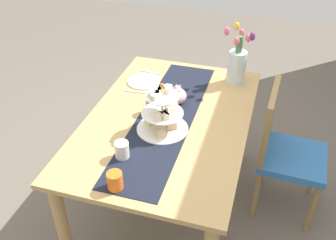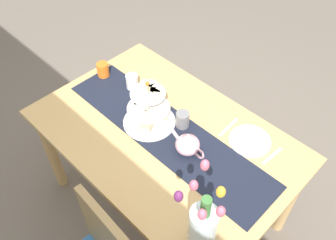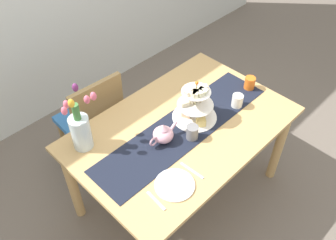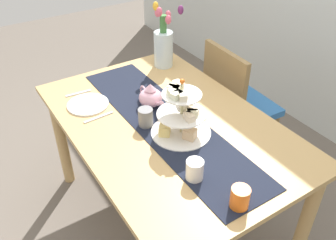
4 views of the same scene
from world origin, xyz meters
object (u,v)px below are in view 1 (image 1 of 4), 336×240
dinner_plate_left (144,81)px  fork_left (151,72)px  mug_orange (115,181)px  dining_table (168,132)px  mug_grey (152,105)px  tiered_cake_stand (162,114)px  teapot (176,95)px  tulip_vase (237,63)px  knife_left (137,92)px  mug_white_text (122,150)px  chair_left (283,147)px

dinner_plate_left → fork_left: (-0.15, 0.00, -0.00)m
fork_left → mug_orange: bearing=10.6°
dining_table → fork_left: 0.60m
fork_left → mug_grey: 0.52m
dining_table → tiered_cake_stand: 0.25m
teapot → mug_orange: teapot is taller
tiered_cake_stand → teapot: tiered_cake_stand is taller
tulip_vase → fork_left: (0.03, -0.61, -0.15)m
tulip_vase → mug_orange: (1.18, -0.40, -0.10)m
tulip_vase → tiered_cake_stand: bearing=-25.6°
dining_table → tulip_vase: size_ratio=3.43×
dining_table → mug_orange: bearing=-6.8°
dining_table → mug_grey: 0.20m
knife_left → mug_white_text: (0.64, 0.16, 0.04)m
chair_left → mug_orange: size_ratio=9.58×
dinner_plate_left → mug_orange: bearing=12.1°
fork_left → teapot: bearing=40.5°
dining_table → teapot: bearing=180.0°
dining_table → teapot: (-0.18, 0.00, 0.17)m
tulip_vase → dinner_plate_left: size_ratio=1.86×
dinner_plate_left → mug_grey: bearing=27.4°
teapot → fork_left: 0.45m
knife_left → mug_white_text: 0.66m
chair_left → mug_orange: (0.87, -0.78, 0.30)m
dining_table → dinner_plate_left: size_ratio=6.38×
fork_left → mug_white_text: size_ratio=1.58×
tiered_cake_stand → knife_left: (-0.35, -0.29, -0.11)m
tulip_vase → mug_white_text: 1.07m
teapot → mug_white_text: size_ratio=2.51×
tiered_cake_stand → mug_orange: (0.51, -0.07, -0.06)m
dinner_plate_left → mug_orange: size_ratio=2.42×
tulip_vase → fork_left: bearing=-86.8°
dining_table → tulip_vase: 0.69m
teapot → mug_white_text: 0.60m
mug_white_text → mug_orange: (0.22, 0.06, 0.00)m
mug_grey → tulip_vase: bearing=140.1°
knife_left → tiered_cake_stand: bearing=39.9°
mug_white_text → knife_left: bearing=-165.9°
mug_grey → mug_orange: 0.66m
chair_left → tulip_vase: (-0.31, -0.39, 0.40)m
teapot → tulip_vase: tulip_vase is taller
tiered_cake_stand → mug_grey: 0.20m
knife_left → mug_orange: bearing=14.1°
dining_table → dinner_plate_left: (-0.37, -0.29, 0.11)m
tulip_vase → chair_left: bearing=51.3°
dinner_plate_left → knife_left: 0.15m
chair_left → mug_white_text: 1.10m
tiered_cake_stand → mug_grey: tiered_cake_stand is taller
teapot → dinner_plate_left: bearing=-123.9°
tiered_cake_stand → dinner_plate_left: 0.58m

